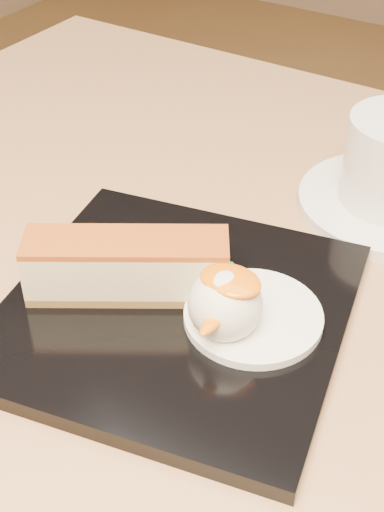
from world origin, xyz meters
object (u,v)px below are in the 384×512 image
Objects in this scene: table at (159,435)px; dessert_plate at (176,312)px; cheesecake at (127,266)px; ice_cream_scoop at (225,304)px.

dessert_plate is (0.03, -0.01, 0.16)m from table.
cheesecake reaches higher than dessert_plate.
dessert_plate is at bearing -20.26° from table.
table is 0.19m from cheesecake.
ice_cream_scoop reaches higher than table.
ice_cream_scoop reaches higher than dessert_plate.
ice_cream_scoop is at bearing -12.55° from table.
dessert_plate is 0.05m from ice_cream_scoop.
table is at bearing 159.74° from dessert_plate.
ice_cream_scoop is (0.07, -0.01, 0.19)m from table.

